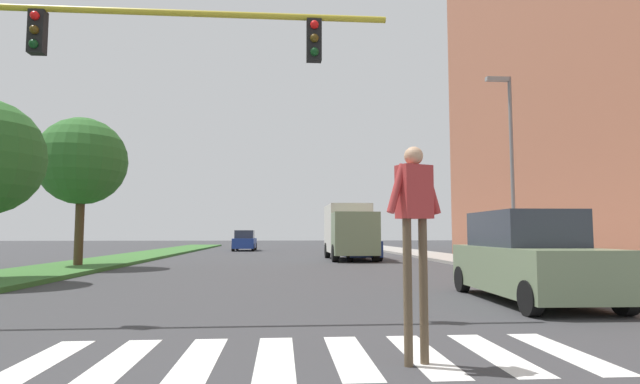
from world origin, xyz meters
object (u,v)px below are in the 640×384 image
at_px(traffic_light_gantry, 35,72).
at_px(sedan_midblock, 357,245).
at_px(suv_crossing, 528,258).
at_px(street_lamp_right, 509,153).
at_px(pedestrian_performer, 415,218).
at_px(tree_far, 82,162).
at_px(truck_box_delivery, 349,230).
at_px(sedan_distant, 245,241).

height_order(traffic_light_gantry, sedan_midblock, traffic_light_gantry).
relative_size(suv_crossing, sedan_midblock, 1.10).
distance_m(street_lamp_right, pedestrian_performer, 15.19).
relative_size(tree_far, street_lamp_right, 0.83).
distance_m(street_lamp_right, truck_box_delivery, 10.84).
distance_m(street_lamp_right, suv_crossing, 9.48).
distance_m(pedestrian_performer, truck_box_delivery, 22.19).
bearing_deg(sedan_midblock, traffic_light_gantry, -115.10).
height_order(sedan_distant, truck_box_delivery, truck_box_delivery).
height_order(sedan_midblock, truck_box_delivery, truck_box_delivery).
height_order(sedan_midblock, sedan_distant, sedan_midblock).
xyz_separation_m(suv_crossing, sedan_midblock, (-1.20, 16.89, -0.13)).
bearing_deg(sedan_midblock, pedestrian_performer, -96.93).
bearing_deg(suv_crossing, pedestrian_performer, -127.95).
bearing_deg(street_lamp_right, sedan_distant, 116.79).
distance_m(tree_far, traffic_light_gantry, 13.31).
bearing_deg(truck_box_delivery, pedestrian_performer, -95.87).
xyz_separation_m(street_lamp_right, suv_crossing, (-3.49, -8.02, -3.66)).
relative_size(pedestrian_performer, sedan_midblock, 0.59).
distance_m(suv_crossing, sedan_distant, 32.77).
relative_size(tree_far, truck_box_delivery, 1.01).
bearing_deg(sedan_midblock, truck_box_delivery, 147.69).
bearing_deg(sedan_distant, suv_crossing, -75.07).
bearing_deg(suv_crossing, sedan_midblock, 94.06).
xyz_separation_m(pedestrian_performer, truck_box_delivery, (2.27, 22.08, -0.03)).
xyz_separation_m(suv_crossing, sedan_distant, (-8.44, 31.66, -0.14)).
height_order(pedestrian_performer, truck_box_delivery, truck_box_delivery).
xyz_separation_m(tree_far, sedan_midblock, (12.69, 5.73, -3.73)).
distance_m(traffic_light_gantry, street_lamp_right, 16.37).
relative_size(street_lamp_right, truck_box_delivery, 1.21).
xyz_separation_m(traffic_light_gantry, suv_crossing, (9.82, 1.51, -3.44)).
xyz_separation_m(tree_far, truck_box_delivery, (12.31, 5.97, -2.89)).
relative_size(pedestrian_performer, sedan_distant, 0.60).
height_order(pedestrian_performer, sedan_distant, pedestrian_performer).
distance_m(traffic_light_gantry, sedan_midblock, 20.63).
bearing_deg(tree_far, traffic_light_gantry, -72.17).
distance_m(pedestrian_performer, sedan_midblock, 22.01).
bearing_deg(tree_far, sedan_midblock, 24.29).
bearing_deg(truck_box_delivery, street_lamp_right, -60.87).
distance_m(pedestrian_performer, suv_crossing, 6.31).
bearing_deg(pedestrian_performer, traffic_light_gantry, 150.07).
bearing_deg(sedan_distant, traffic_light_gantry, -92.38).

